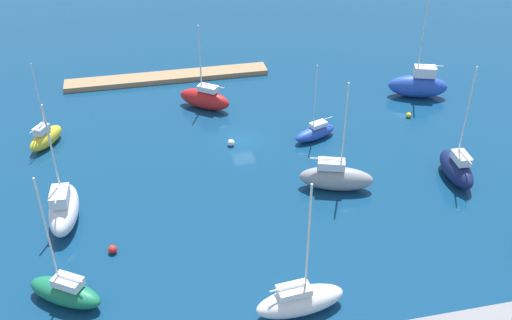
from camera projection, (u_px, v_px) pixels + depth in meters
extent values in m
plane|color=navy|center=(244.00, 140.00, 68.34)|extent=(160.00, 160.00, 0.00)
cube|color=#997A56|center=(168.00, 77.00, 81.90)|extent=(27.87, 3.04, 0.69)
ellipsoid|color=white|center=(64.00, 210.00, 55.01)|extent=(3.06, 7.48, 2.85)
cube|color=silver|center=(60.00, 196.00, 53.45)|extent=(1.72, 2.73, 1.11)
cylinder|color=silver|center=(52.00, 152.00, 51.98)|extent=(0.18, 0.18, 9.39)
cylinder|color=silver|center=(57.00, 194.00, 52.60)|extent=(0.33, 3.03, 0.14)
ellipsoid|color=#2347B2|center=(418.00, 86.00, 76.87)|extent=(8.03, 4.88, 2.97)
cube|color=silver|center=(425.00, 71.00, 75.65)|extent=(3.09, 2.37, 1.31)
cylinder|color=silver|center=(423.00, 35.00, 73.06)|extent=(0.18, 0.18, 11.10)
cylinder|color=silver|center=(431.00, 66.00, 75.16)|extent=(3.04, 1.11, 0.15)
ellipsoid|color=#19724C|center=(65.00, 292.00, 46.79)|extent=(6.64, 5.42, 1.94)
cube|color=silver|center=(68.00, 282.00, 45.91)|extent=(2.68, 2.40, 0.71)
cylinder|color=silver|center=(47.00, 234.00, 43.62)|extent=(0.16, 0.16, 10.02)
cylinder|color=silver|center=(70.00, 278.00, 45.54)|extent=(2.00, 1.38, 0.12)
ellipsoid|color=red|center=(205.00, 99.00, 74.25)|extent=(6.79, 5.85, 2.53)
cube|color=silver|center=(208.00, 88.00, 73.17)|extent=(2.75, 2.51, 0.70)
cylinder|color=silver|center=(200.00, 58.00, 71.40)|extent=(0.17, 0.17, 8.36)
cylinder|color=silver|center=(213.00, 86.00, 72.65)|extent=(2.65, 2.04, 0.13)
ellipsoid|color=yellow|center=(46.00, 138.00, 66.82)|extent=(4.31, 5.38, 1.91)
cube|color=silver|center=(41.00, 130.00, 65.74)|extent=(1.92, 2.17, 0.81)
cylinder|color=silver|center=(39.00, 98.00, 64.29)|extent=(0.13, 0.13, 8.09)
cylinder|color=silver|center=(37.00, 128.00, 64.97)|extent=(1.45, 2.21, 0.10)
ellipsoid|color=gray|center=(336.00, 178.00, 59.57)|extent=(7.80, 4.53, 2.53)
cube|color=silver|center=(331.00, 164.00, 58.70)|extent=(2.98, 2.16, 0.85)
cylinder|color=silver|center=(345.00, 127.00, 56.29)|extent=(0.18, 0.18, 9.40)
cylinder|color=silver|center=(326.00, 159.00, 58.44)|extent=(3.00, 1.12, 0.14)
ellipsoid|color=#141E4C|center=(456.00, 169.00, 61.00)|extent=(2.74, 6.58, 2.54)
cube|color=silver|center=(461.00, 158.00, 59.65)|extent=(1.54, 2.41, 0.85)
cylinder|color=silver|center=(467.00, 114.00, 57.84)|extent=(0.15, 0.15, 10.06)
cylinder|color=silver|center=(465.00, 156.00, 58.83)|extent=(0.32, 2.90, 0.12)
ellipsoid|color=white|center=(300.00, 301.00, 45.90)|extent=(7.36, 3.06, 2.11)
cube|color=silver|center=(294.00, 290.00, 45.02)|extent=(2.70, 1.68, 0.59)
cylinder|color=silver|center=(308.00, 241.00, 42.67)|extent=(0.17, 0.17, 10.07)
cylinder|color=silver|center=(288.00, 288.00, 44.65)|extent=(2.89, 0.40, 0.14)
ellipsoid|color=#2347B2|center=(315.00, 133.00, 68.14)|extent=(5.67, 3.50, 1.54)
cube|color=silver|center=(318.00, 124.00, 67.77)|extent=(2.19, 1.65, 0.52)
cylinder|color=silver|center=(315.00, 98.00, 65.47)|extent=(0.13, 0.13, 7.80)
cylinder|color=silver|center=(323.00, 120.00, 67.83)|extent=(2.55, 1.02, 0.10)
sphere|color=white|center=(231.00, 143.00, 67.08)|extent=(0.80, 0.80, 0.80)
sphere|color=yellow|center=(409.00, 115.00, 72.72)|extent=(0.65, 0.65, 0.65)
sphere|color=red|center=(113.00, 249.00, 51.92)|extent=(0.77, 0.77, 0.77)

